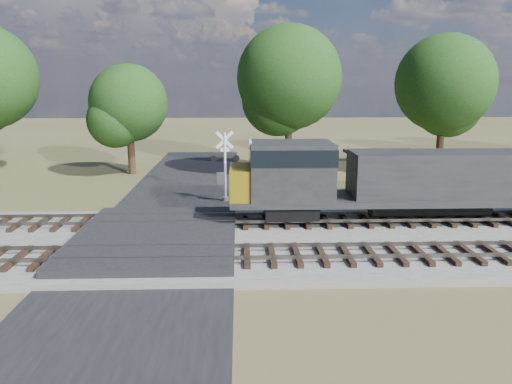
{
  "coord_description": "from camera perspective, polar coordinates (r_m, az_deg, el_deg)",
  "views": [
    {
      "loc": [
        3.71,
        -20.82,
        7.16
      ],
      "look_at": [
        4.49,
        2.0,
        2.08
      ],
      "focal_mm": 35.0,
      "sensor_mm": 36.0,
      "label": 1
    }
  ],
  "objects": [
    {
      "name": "ground",
      "position": [
        22.33,
        -11.5,
        -6.43
      ],
      "size": [
        160.0,
        160.0,
        0.0
      ],
      "primitive_type": "plane",
      "color": "#484A27",
      "rests_on": "ground"
    },
    {
      "name": "ballast_bed",
      "position": [
        23.3,
        13.85,
        -5.34
      ],
      "size": [
        140.0,
        10.0,
        0.3
      ],
      "primitive_type": "cube",
      "color": "gray",
      "rests_on": "ground"
    },
    {
      "name": "road",
      "position": [
        22.31,
        -11.51,
        -6.33
      ],
      "size": [
        7.0,
        60.0,
        0.08
      ],
      "primitive_type": "cube",
      "color": "black",
      "rests_on": "ground"
    },
    {
      "name": "crossing_panel",
      "position": [
        22.7,
        -11.33,
        -5.27
      ],
      "size": [
        7.0,
        9.0,
        0.62
      ],
      "primitive_type": "cube",
      "color": "#262628",
      "rests_on": "ground"
    },
    {
      "name": "track_near",
      "position": [
        20.0,
        -3.57,
        -7.2
      ],
      "size": [
        140.0,
        2.6,
        0.33
      ],
      "color": "black",
      "rests_on": "ballast_bed"
    },
    {
      "name": "track_far",
      "position": [
        24.76,
        -3.26,
        -3.29
      ],
      "size": [
        140.0,
        2.6,
        0.33
      ],
      "color": "black",
      "rests_on": "ballast_bed"
    },
    {
      "name": "crossing_signal_far",
      "position": [
        29.93,
        -3.72,
        2.2
      ],
      "size": [
        1.74,
        0.39,
        4.33
      ],
      "rotation": [
        0.0,
        0.0,
        3.24
      ],
      "color": "silver",
      "rests_on": "ground"
    },
    {
      "name": "equipment_shed",
      "position": [
        31.12,
        14.77,
        1.66
      ],
      "size": [
        4.67,
        4.67,
        2.98
      ],
      "rotation": [
        0.0,
        0.0,
        0.07
      ],
      "color": "#45281D",
      "rests_on": "ground"
    },
    {
      "name": "treeline",
      "position": [
        40.25,
        6.35,
        12.14
      ],
      "size": [
        79.01,
        9.82,
        11.49
      ],
      "color": "black",
      "rests_on": "ground"
    }
  ]
}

